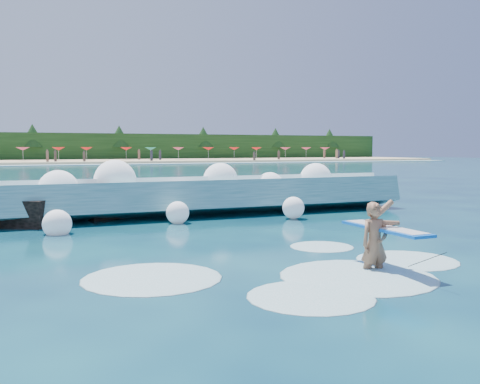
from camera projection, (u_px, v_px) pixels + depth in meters
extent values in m
plane|color=#082842|center=(214.00, 254.00, 12.06)|extent=(200.00, 200.00, 0.00)
cube|color=tan|center=(38.00, 162.00, 83.35)|extent=(140.00, 20.00, 0.40)
cube|color=silver|center=(42.00, 165.00, 73.31)|extent=(140.00, 5.00, 0.08)
cube|color=black|center=(34.00, 147.00, 92.30)|extent=(140.00, 4.00, 5.00)
cube|color=teal|center=(149.00, 203.00, 18.54)|extent=(19.41, 2.96, 1.62)
cube|color=white|center=(143.00, 187.00, 19.23)|extent=(19.41, 1.37, 0.76)
cube|color=black|center=(25.00, 215.00, 16.40)|extent=(2.21, 2.10, 0.97)
cube|color=black|center=(108.00, 203.00, 18.56)|extent=(2.38, 2.17, 1.36)
imported|color=#926144|center=(375.00, 244.00, 10.28)|extent=(0.62, 0.43, 1.63)
cube|color=blue|center=(385.00, 229.00, 10.41)|extent=(0.52, 2.23, 0.06)
cube|color=white|center=(385.00, 228.00, 10.41)|extent=(0.43, 2.04, 0.06)
cylinder|color=black|center=(427.00, 260.00, 9.26)|extent=(0.01, 0.91, 0.43)
sphere|color=white|center=(58.00, 191.00, 17.54)|extent=(1.35, 1.35, 1.35)
sphere|color=white|center=(115.00, 181.00, 18.52)|extent=(1.47, 1.47, 1.47)
sphere|color=white|center=(181.00, 196.00, 18.88)|extent=(1.01, 1.01, 1.01)
sphere|color=white|center=(220.00, 180.00, 20.04)|extent=(1.31, 1.31, 1.31)
sphere|color=white|center=(270.00, 187.00, 20.66)|extent=(1.11, 1.11, 1.11)
sphere|color=white|center=(316.00, 179.00, 21.32)|extent=(1.26, 1.26, 1.26)
sphere|color=white|center=(57.00, 224.00, 14.81)|extent=(0.80, 0.80, 0.80)
sphere|color=white|center=(178.00, 213.00, 16.94)|extent=(0.73, 0.73, 0.73)
sphere|color=white|center=(293.00, 208.00, 17.96)|extent=(0.74, 0.74, 0.74)
ellipsoid|color=silver|center=(358.00, 277.00, 9.92)|extent=(2.92, 2.92, 0.15)
ellipsoid|color=silver|center=(311.00, 297.00, 8.57)|extent=(2.09, 2.09, 0.10)
ellipsoid|color=silver|center=(407.00, 260.00, 11.35)|extent=(2.14, 2.14, 0.11)
ellipsoid|color=silver|center=(152.00, 278.00, 9.79)|extent=(2.59, 2.59, 0.13)
ellipsoid|color=silver|center=(322.00, 247.00, 12.92)|extent=(1.54, 1.54, 0.08)
cone|color=#C3395C|center=(23.00, 149.00, 82.39)|extent=(2.00, 2.00, 0.50)
cone|color=red|center=(58.00, 149.00, 84.54)|extent=(2.00, 2.00, 0.50)
cone|color=red|center=(86.00, 149.00, 88.86)|extent=(2.00, 2.00, 0.50)
cone|color=red|center=(126.00, 149.00, 91.10)|extent=(2.00, 2.00, 0.50)
cone|color=#147F6D|center=(151.00, 149.00, 91.85)|extent=(2.00, 2.00, 0.50)
cone|color=#C3395C|center=(178.00, 149.00, 92.18)|extent=(2.00, 2.00, 0.50)
cone|color=red|center=(208.00, 149.00, 94.77)|extent=(2.00, 2.00, 0.50)
cone|color=red|center=(234.00, 149.00, 99.55)|extent=(2.00, 2.00, 0.50)
cone|color=red|center=(256.00, 149.00, 99.56)|extent=(2.00, 2.00, 0.50)
cone|color=#C3395C|center=(285.00, 149.00, 101.31)|extent=(2.00, 2.00, 0.50)
cone|color=#C3395C|center=(306.00, 149.00, 104.49)|extent=(2.00, 2.00, 0.50)
cone|color=#C3395C|center=(325.00, 149.00, 106.02)|extent=(2.00, 2.00, 0.50)
cube|color=#262633|center=(131.00, 155.00, 89.83)|extent=(0.35, 0.22, 1.47)
cube|color=#8C664C|center=(246.00, 155.00, 89.09)|extent=(0.35, 0.22, 1.47)
cube|color=brown|center=(139.00, 155.00, 90.89)|extent=(0.35, 0.22, 1.46)
cube|color=#3F332D|center=(172.00, 158.00, 82.11)|extent=(0.35, 0.22, 1.52)
cube|color=#8C664C|center=(244.00, 155.00, 97.09)|extent=(0.35, 0.22, 1.39)
cube|color=#262633|center=(45.00, 156.00, 83.54)|extent=(0.35, 0.22, 1.53)
cube|color=brown|center=(106.00, 156.00, 81.99)|extent=(0.35, 0.22, 1.37)
cube|color=#8C664C|center=(118.00, 155.00, 87.90)|extent=(0.35, 0.22, 1.58)
cube|color=brown|center=(202.00, 155.00, 91.43)|extent=(0.35, 0.22, 1.46)
cube|color=#3F332D|center=(160.00, 155.00, 89.09)|extent=(0.35, 0.22, 1.54)
cube|color=#262633|center=(286.00, 154.00, 103.61)|extent=(0.35, 0.22, 1.61)
cube|color=#3F332D|center=(267.00, 155.00, 91.84)|extent=(0.35, 0.22, 1.51)
cube|color=#262633|center=(55.00, 156.00, 78.60)|extent=(0.35, 0.22, 1.49)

